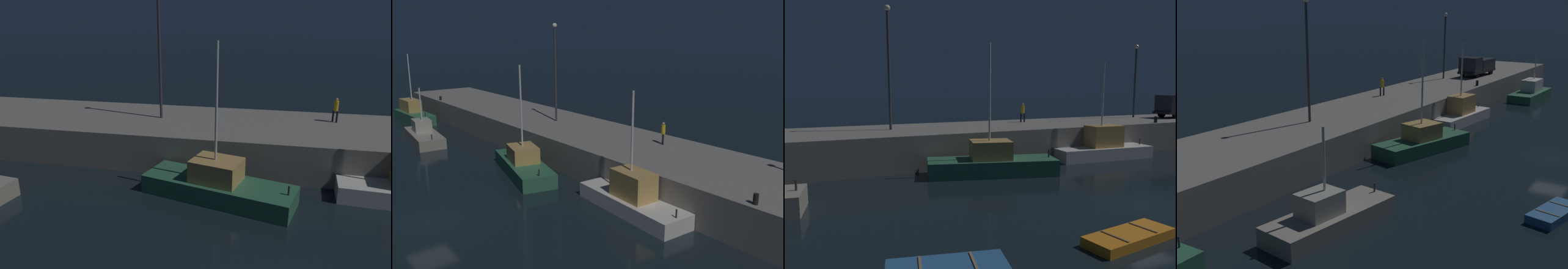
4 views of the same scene
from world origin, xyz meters
TOP-DOWN VIEW (x-y plane):
  - pier_quay at (0.00, 15.59)m, footprint 76.39×8.42m
  - fishing_boat_orange at (-3.89, 8.91)m, footprint 8.84×4.67m
  - lamp_post_west at (-9.18, 15.83)m, footprint 0.44×0.44m
  - dockworker at (3.20, 17.22)m, footprint 0.45×0.45m

SIDE VIEW (x-z plane):
  - fishing_boat_orange at x=-3.89m, z-range -3.50..5.09m
  - pier_quay at x=0.00m, z-range 0.00..2.52m
  - dockworker at x=3.20m, z-range 2.65..4.39m
  - lamp_post_west at x=-9.18m, z-range 3.22..12.45m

